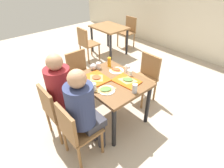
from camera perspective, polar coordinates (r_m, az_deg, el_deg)
The scene contains 27 objects.
ground_plane at distance 3.00m, azimuth 0.00°, elevation -10.58°, with size 10.00×10.00×0.02m, color #B7A893.
back_wall at distance 4.93m, azimuth 31.52°, elevation 21.52°, with size 10.00×0.10×2.80m, color beige.
main_table at distance 2.60m, azimuth 0.00°, elevation -0.65°, with size 0.97×0.80×0.73m.
chair_near_left at distance 2.53m, azimuth -17.37°, elevation -7.49°, with size 0.40×0.40×0.84m.
chair_near_right at distance 2.20m, azimuth -11.57°, elevation -14.02°, with size 0.40×0.40×0.84m.
chair_far_side at distance 3.16m, azimuth 10.74°, elevation 2.80°, with size 0.40×0.40×0.84m.
chair_left_end at distance 3.27m, azimuth -10.15°, elevation 3.99°, with size 0.40×0.40×0.84m.
person_in_red at distance 2.42m, azimuth -15.44°, elevation -1.75°, with size 0.32×0.42×1.25m.
person_in_brown_jacket at distance 2.07m, azimuth -9.05°, elevation -7.69°, with size 0.32×0.42×1.25m.
tray_red_near at distance 2.57m, azimuth -4.85°, elevation 1.92°, with size 0.36×0.26×0.02m, color #D85914.
tray_red_far at distance 2.50m, azimuth 4.63°, elevation 0.93°, with size 0.36×0.26×0.02m, color #D85914.
paper_plate_center at distance 2.75m, azimuth 1.44°, elevation 4.31°, with size 0.22×0.22×0.01m, color white.
paper_plate_near_edge at distance 2.32m, azimuth -1.70°, elevation -1.96°, with size 0.22×0.22×0.01m, color white.
pizza_slice_a at distance 2.55m, azimuth -5.01°, elevation 2.10°, with size 0.20×0.19×0.02m.
pizza_slice_b at distance 2.50m, azimuth 5.03°, elevation 1.40°, with size 0.25×0.24×0.02m.
pizza_slice_c at distance 2.76m, azimuth 1.25°, elevation 4.68°, with size 0.24×0.17×0.02m.
pizza_slice_d at distance 2.32m, azimuth -2.05°, elevation -1.68°, with size 0.24×0.26×0.02m.
plastic_cup_a at distance 2.73m, azimuth 5.04°, elevation 5.02°, with size 0.07×0.07×0.10m, color white.
plastic_cup_b at distance 2.32m, azimuth -5.92°, elevation -0.88°, with size 0.07×0.07×0.10m, color white.
plastic_cup_c at distance 2.80m, azimuth -4.34°, elevation 5.88°, with size 0.07×0.07×0.10m, color white.
plastic_cup_d at distance 2.61m, azimuth 5.71°, elevation 3.47°, with size 0.07×0.07×0.10m, color white.
soda_can at distance 2.28m, azimuth 7.24°, elevation -1.38°, with size 0.07×0.07×0.12m, color #B7BCC6.
condiment_bottle at distance 2.82m, azimuth -0.88°, elevation 6.93°, with size 0.06×0.06×0.16m, color orange.
foil_bundle at distance 2.78m, azimuth -5.96°, elevation 5.52°, with size 0.10×0.10×0.10m, color silver.
background_table at distance 4.91m, azimuth -0.94°, elevation 16.47°, with size 0.90×0.70×0.73m.
background_chair_near at distance 4.53m, azimuth -8.17°, elevation 13.02°, with size 0.40×0.40×0.84m.
background_chair_far at distance 5.43m, azimuth 5.22°, elevation 16.80°, with size 0.40×0.40×0.84m.
Camera 1 is at (1.59, -1.41, 2.11)m, focal length 28.70 mm.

